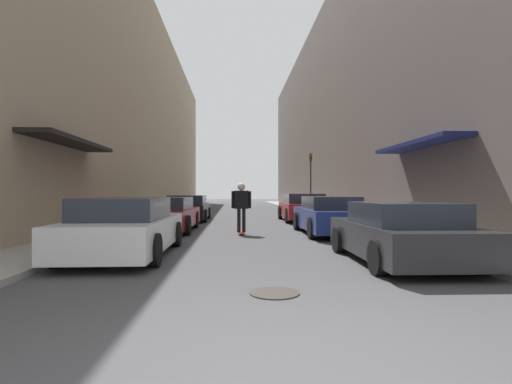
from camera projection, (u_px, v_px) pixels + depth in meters
ground at (242, 216)px, 23.82m from camera, size 114.55×114.55×0.00m
curb_strip_left at (174, 211)px, 28.75m from camera, size 1.80×52.07×0.12m
curb_strip_right at (305, 211)px, 29.28m from camera, size 1.80×52.07×0.12m
building_row_left at (133, 114)px, 28.59m from camera, size 4.90×52.07×14.03m
building_row_right at (344, 114)px, 29.44m from camera, size 4.90×52.07×14.43m
parked_car_left_0 at (126, 228)px, 8.87m from camera, size 1.99×4.65×1.29m
parked_car_left_1 at (166, 215)px, 14.35m from camera, size 2.03×4.59×1.24m
parked_car_left_2 at (188, 208)px, 19.83m from camera, size 2.05×4.41×1.26m
parked_car_right_0 at (400, 233)px, 8.06m from camera, size 2.03×4.17×1.21m
parked_car_right_1 at (329, 216)px, 13.47m from camera, size 1.90×4.65×1.27m
parked_car_right_2 at (303, 208)px, 19.50m from camera, size 2.07×4.62×1.34m
skateboarder at (241, 203)px, 13.31m from camera, size 0.66×0.78×1.72m
manhole_cover at (274, 293)px, 5.57m from camera, size 0.70×0.70×0.02m
traffic_light at (311, 176)px, 24.74m from camera, size 0.16×0.22×3.69m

